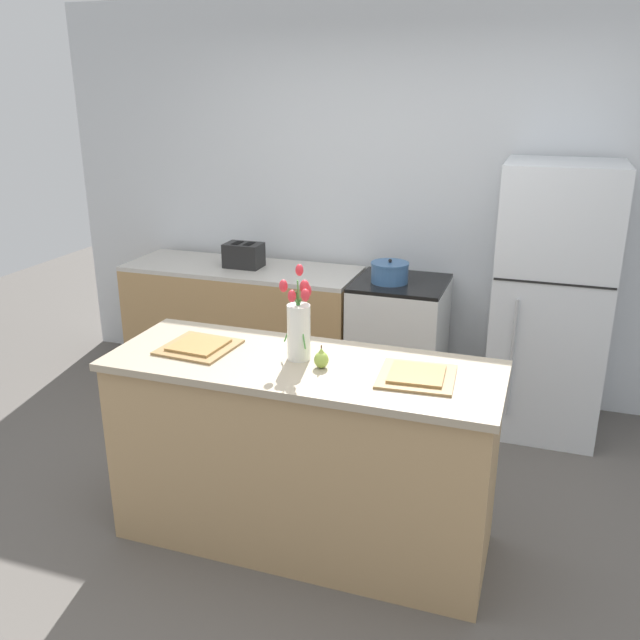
{
  "coord_description": "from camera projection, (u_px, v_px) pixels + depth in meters",
  "views": [
    {
      "loc": [
        1.0,
        -2.64,
        2.13
      ],
      "look_at": [
        0.0,
        0.25,
        1.06
      ],
      "focal_mm": 38.0,
      "sensor_mm": 36.0,
      "label": 1
    }
  ],
  "objects": [
    {
      "name": "plate_setting_right",
      "position": [
        416.0,
        376.0,
        2.89
      ],
      "size": [
        0.34,
        0.34,
        0.02
      ],
      "color": "olive",
      "rests_on": "kitchen_island"
    },
    {
      "name": "refrigerator",
      "position": [
        551.0,
        302.0,
        4.19
      ],
      "size": [
        0.68,
        0.67,
        1.7
      ],
      "color": "silver",
      "rests_on": "ground_plane"
    },
    {
      "name": "kitchen_island",
      "position": [
        303.0,
        453.0,
        3.21
      ],
      "size": [
        1.8,
        0.66,
        0.94
      ],
      "color": "tan",
      "rests_on": "ground_plane"
    },
    {
      "name": "cooking_pot",
      "position": [
        390.0,
        272.0,
        4.42
      ],
      "size": [
        0.25,
        0.25,
        0.16
      ],
      "color": "#386093",
      "rests_on": "stove_range"
    },
    {
      "name": "back_wall",
      "position": [
        402.0,
        202.0,
        4.71
      ],
      "size": [
        5.2,
        0.08,
        2.7
      ],
      "color": "silver",
      "rests_on": "ground_plane"
    },
    {
      "name": "toaster",
      "position": [
        244.0,
        255.0,
        4.79
      ],
      "size": [
        0.28,
        0.18,
        0.17
      ],
      "color": "black",
      "rests_on": "back_counter"
    },
    {
      "name": "stove_range",
      "position": [
        398.0,
        344.0,
        4.62
      ],
      "size": [
        0.6,
        0.61,
        0.89
      ],
      "color": "silver",
      "rests_on": "ground_plane"
    },
    {
      "name": "plate_setting_left",
      "position": [
        198.0,
        347.0,
        3.21
      ],
      "size": [
        0.34,
        0.34,
        0.02
      ],
      "color": "olive",
      "rests_on": "kitchen_island"
    },
    {
      "name": "ground_plane",
      "position": [
        304.0,
        536.0,
        3.37
      ],
      "size": [
        10.0,
        10.0,
        0.0
      ],
      "primitive_type": "plane",
      "color": "#59544F"
    },
    {
      "name": "pear_figurine",
      "position": [
        321.0,
        359.0,
        2.99
      ],
      "size": [
        0.07,
        0.07,
        0.11
      ],
      "color": "#9EBC47",
      "rests_on": "kitchen_island"
    },
    {
      "name": "flower_vase",
      "position": [
        299.0,
        325.0,
        3.05
      ],
      "size": [
        0.16,
        0.16,
        0.43
      ],
      "color": "silver",
      "rests_on": "kitchen_island"
    },
    {
      "name": "back_counter",
      "position": [
        244.0,
        326.0,
        4.97
      ],
      "size": [
        1.68,
        0.6,
        0.89
      ],
      "color": "tan",
      "rests_on": "ground_plane"
    }
  ]
}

